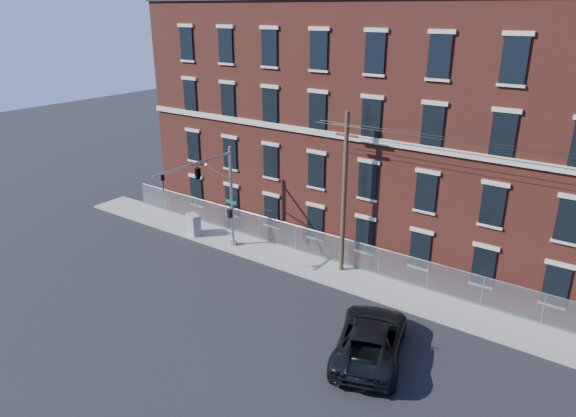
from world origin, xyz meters
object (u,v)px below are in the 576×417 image
(utility_pole_near, at_px, (344,191))
(pickup_truck, at_px, (371,338))
(utility_cabinet, at_px, (194,224))
(traffic_signal_mast, at_px, (206,181))

(utility_pole_near, relative_size, pickup_truck, 1.54)
(utility_cabinet, bearing_deg, pickup_truck, 1.56)
(traffic_signal_mast, relative_size, utility_pole_near, 0.70)
(traffic_signal_mast, relative_size, utility_cabinet, 4.59)
(utility_pole_near, relative_size, utility_cabinet, 6.56)
(pickup_truck, distance_m, utility_cabinet, 17.70)
(utility_pole_near, bearing_deg, traffic_signal_mast, -156.86)
(utility_cabinet, bearing_deg, traffic_signal_mast, -11.11)
(pickup_truck, bearing_deg, traffic_signal_mast, -31.74)
(traffic_signal_mast, distance_m, utility_pole_near, 8.70)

